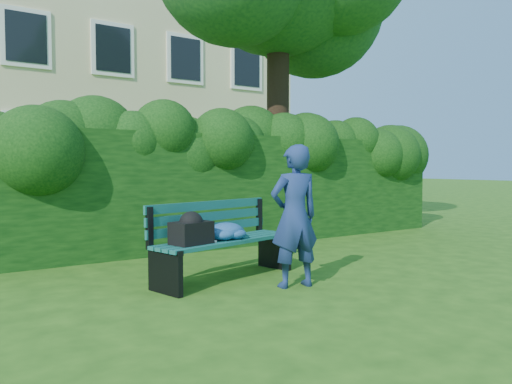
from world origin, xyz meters
TOP-DOWN VIEW (x-y plane):
  - ground at (0.00, 0.00)m, footprint 80.00×80.00m
  - apartment_building at (-0.00, 13.99)m, footprint 16.00×8.08m
  - hedge at (0.00, 2.20)m, footprint 10.00×1.00m
  - park_bench at (-1.00, -0.08)m, footprint 1.90×0.96m
  - man_reading at (-0.46, -0.81)m, footprint 0.61×0.46m

SIDE VIEW (x-z plane):
  - ground at x=0.00m, z-range 0.00..0.00m
  - park_bench at x=-1.00m, z-range 0.06..0.95m
  - man_reading at x=-0.46m, z-range 0.00..1.53m
  - hedge at x=0.00m, z-range 0.00..1.80m
  - apartment_building at x=0.00m, z-range 0.00..12.00m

